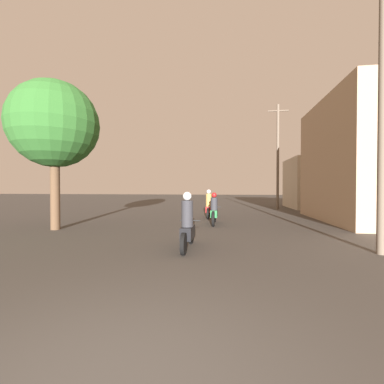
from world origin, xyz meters
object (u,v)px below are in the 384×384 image
Objects in this scene: utility_pole_near at (383,99)px; motorcycle_green at (214,211)px; utility_pole_far at (278,155)px; motorcycle_red at (209,206)px; motorcycle_black at (188,226)px; building_right_near at (377,160)px; building_right_far at (323,183)px; street_tree at (55,125)px.

motorcycle_green is at bearing 133.09° from utility_pole_near.
utility_pole_far reaches higher than motorcycle_green.
motorcycle_red reaches higher than motorcycle_green.
building_right_near reaches higher than motorcycle_black.
building_right_near is (8.44, 6.88, 2.45)m from motorcycle_black.
motorcycle_black is at bearing -140.82° from building_right_near.
building_right_near is 8.01m from utility_pole_far.
motorcycle_red is 8.75m from building_right_near.
building_right_far is at bearing 57.89° from motorcycle_black.
utility_pole_near is 1.26× the size of street_tree.
utility_pole_far is (4.54, 9.13, 3.69)m from motorcycle_green.
street_tree reaches higher than motorcycle_red.
street_tree reaches higher than motorcycle_black.
street_tree is at bearing -162.86° from building_right_near.
utility_pole_far is at bearing 57.97° from motorcycle_red.
motorcycle_green is at bearing -165.97° from building_right_near.
utility_pole_near is (4.96, 0.10, 3.30)m from motorcycle_black.
utility_pole_near is at bearing -1.13° from motorcycle_black.
building_right_near is at bearing 62.80° from utility_pole_near.
motorcycle_red is at bearing 95.38° from motorcycle_green.
utility_pole_far is at bearing 68.01° from motorcycle_black.
utility_pole_far is (-3.42, 7.14, 1.21)m from building_right_near.
utility_pole_near is (-3.93, -15.40, 1.87)m from building_right_far.
motorcycle_black is 5.95m from utility_pole_near.
motorcycle_red is 8.43m from street_tree.
motorcycle_black is at bearing -99.89° from motorcycle_green.
motorcycle_red is 0.26× the size of building_right_near.
building_right_far is (8.40, 10.61, 1.46)m from motorcycle_green.
utility_pole_near is 0.91× the size of utility_pole_far.
utility_pole_near is at bearing -51.24° from motorcycle_red.
motorcycle_red reaches higher than motorcycle_black.
motorcycle_black is 0.26× the size of utility_pole_near.
motorcycle_black is 11.16m from building_right_near.
motorcycle_red is 0.32× the size of street_tree.
motorcycle_red is 0.36× the size of building_right_far.
building_right_far is 0.65× the size of utility_pole_far.
building_right_near is 14.94m from street_tree.
motorcycle_black is 17.92m from building_right_far.
street_tree is at bearing -138.45° from building_right_far.
street_tree is (-14.24, -4.39, 1.14)m from building_right_near.
motorcycle_green is 0.35× the size of street_tree.
motorcycle_black is 4.91m from motorcycle_green.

